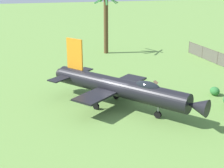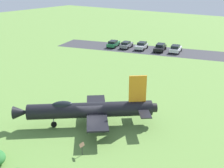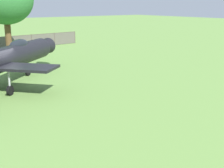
# 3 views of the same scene
# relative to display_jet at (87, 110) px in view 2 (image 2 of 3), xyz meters

# --- Properties ---
(ground_plane) EXTENTS (200.00, 200.00, 0.00)m
(ground_plane) POSITION_rel_display_jet_xyz_m (-0.27, -0.23, -1.87)
(ground_plane) COLOR #668E42
(parking_strip) EXTENTS (39.06, 17.60, 0.00)m
(parking_strip) POSITION_rel_display_jet_xyz_m (12.05, -32.66, -1.87)
(parking_strip) COLOR #38383D
(parking_strip) RESTS_ON ground_plane
(display_jet) EXTENTS (12.58, 11.40, 5.44)m
(display_jet) POSITION_rel_display_jet_xyz_m (0.00, 0.00, 0.00)
(display_jet) COLOR black
(display_jet) RESTS_ON ground_plane
(info_plaque) EXTENTS (0.72, 0.68, 1.14)m
(info_plaque) POSITION_rel_display_jet_xyz_m (-3.00, 4.21, -1.02)
(info_plaque) COLOR #333333
(info_plaque) RESTS_ON ground_plane
(parked_car_white) EXTENTS (2.81, 4.54, 1.56)m
(parked_car_white) POSITION_rel_display_jet_xyz_m (5.19, -34.40, -1.07)
(parked_car_white) COLOR silver
(parked_car_white) RESTS_ON ground_plane
(parked_car_black) EXTENTS (2.94, 5.08, 1.47)m
(parked_car_black) POSITION_rel_display_jet_xyz_m (8.43, -33.73, -1.10)
(parked_car_black) COLOR black
(parked_car_black) RESTS_ON ground_plane
(parked_car_silver) EXTENTS (2.81, 4.49, 1.53)m
(parked_car_silver) POSITION_rel_display_jet_xyz_m (12.36, -32.66, -1.08)
(parked_car_silver) COLOR #B2B5BA
(parked_car_silver) RESTS_ON ground_plane
(parked_car_gray) EXTENTS (2.59, 4.34, 1.47)m
(parked_car_gray) POSITION_rel_display_jet_xyz_m (15.67, -31.62, -1.10)
(parked_car_gray) COLOR slate
(parked_car_gray) RESTS_ON ground_plane
(parked_car_green) EXTENTS (2.84, 4.61, 1.47)m
(parked_car_green) POSITION_rel_display_jet_xyz_m (18.64, -30.81, -1.11)
(parked_car_green) COLOR #1E6B3D
(parked_car_green) RESTS_ON ground_plane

